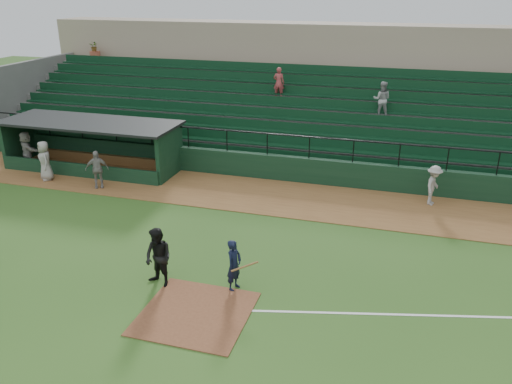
# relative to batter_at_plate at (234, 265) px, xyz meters

# --- Properties ---
(ground) EXTENTS (90.00, 90.00, 0.00)m
(ground) POSITION_rel_batter_at_plate_xyz_m (-0.64, -0.54, -0.82)
(ground) COLOR #2D541B
(ground) RESTS_ON ground
(warning_track) EXTENTS (40.00, 4.00, 0.03)m
(warning_track) POSITION_rel_batter_at_plate_xyz_m (-0.64, 7.46, -0.81)
(warning_track) COLOR brown
(warning_track) RESTS_ON ground
(home_plate_dirt) EXTENTS (3.00, 3.00, 0.03)m
(home_plate_dirt) POSITION_rel_batter_at_plate_xyz_m (-0.64, -1.54, -0.81)
(home_plate_dirt) COLOR brown
(home_plate_dirt) RESTS_ON ground
(foul_line) EXTENTS (17.49, 4.44, 0.01)m
(foul_line) POSITION_rel_batter_at_plate_xyz_m (7.36, 0.66, -0.82)
(foul_line) COLOR white
(foul_line) RESTS_ON ground
(stadium_structure) EXTENTS (38.00, 13.08, 6.40)m
(stadium_structure) POSITION_rel_batter_at_plate_xyz_m (-0.64, 15.92, 1.48)
(stadium_structure) COLOR black
(stadium_structure) RESTS_ON ground
(dugout) EXTENTS (8.90, 3.20, 2.42)m
(dugout) POSITION_rel_batter_at_plate_xyz_m (-10.39, 9.02, 0.51)
(dugout) COLOR black
(dugout) RESTS_ON ground
(batter_at_plate) EXTENTS (1.05, 0.70, 1.64)m
(batter_at_plate) POSITION_rel_batter_at_plate_xyz_m (0.00, 0.00, 0.00)
(batter_at_plate) COLOR black
(batter_at_plate) RESTS_ON ground
(umpire) EXTENTS (1.11, 0.98, 1.90)m
(umpire) POSITION_rel_batter_at_plate_xyz_m (-2.27, -0.44, 0.13)
(umpire) COLOR black
(umpire) RESTS_ON ground
(runner) EXTENTS (0.91, 1.23, 1.70)m
(runner) POSITION_rel_batter_at_plate_xyz_m (5.86, 8.53, 0.06)
(runner) COLOR #A59F9B
(runner) RESTS_ON warning_track
(dugout_player_a) EXTENTS (1.10, 0.86, 1.74)m
(dugout_player_a) POSITION_rel_batter_at_plate_xyz_m (-8.67, 6.26, 0.08)
(dugout_player_a) COLOR gray
(dugout_player_a) RESTS_ON warning_track
(dugout_player_b) EXTENTS (1.08, 1.06, 1.87)m
(dugout_player_b) POSITION_rel_batter_at_plate_xyz_m (-11.58, 6.46, 0.15)
(dugout_player_b) COLOR #A19D96
(dugout_player_b) RESTS_ON warning_track
(dugout_player_c) EXTENTS (1.76, 1.35, 1.85)m
(dugout_player_c) POSITION_rel_batter_at_plate_xyz_m (-13.61, 7.73, 0.14)
(dugout_player_c) COLOR #9A9690
(dugout_player_c) RESTS_ON warning_track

